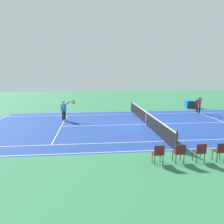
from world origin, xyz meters
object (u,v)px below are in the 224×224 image
Objects in this scene: tennis_player_far at (199,104)px; spectator_chair_5 at (158,153)px; tennis_ball at (140,122)px; spectator_chair_4 at (179,152)px; spectator_chair_2 at (220,150)px; equipment_cart_tarped at (191,104)px; tennis_net at (146,118)px; tennis_player_near at (64,110)px; spectator_chair_3 at (200,151)px.

spectator_chair_5 is at bearing 55.28° from tennis_player_far.
tennis_ball is 0.08× the size of spectator_chair_4.
spectator_chair_2 reaches higher than tennis_ball.
spectator_chair_2 is at bearing 68.61° from equipment_cart_tarped.
tennis_net is 9.84m from equipment_cart_tarped.
tennis_player_near is 1.93× the size of spectator_chair_3.
spectator_chair_3 is at bearing 62.51° from tennis_player_far.
spectator_chair_2 is 1.00× the size of spectator_chair_4.
tennis_player_near is 11.39m from spectator_chair_3.
tennis_net is 7.13m from spectator_chair_4.
spectator_chair_5 is (7.52, 10.85, -0.41)m from tennis_player_far.
tennis_net is 13.30× the size of spectator_chair_5.
equipment_cart_tarped is at bearing -139.37° from tennis_ball.
tennis_player_far is (-6.16, -3.74, 0.44)m from tennis_net.
tennis_player_far is at bearing -121.24° from spectator_chair_4.
spectator_chair_2 is 2.81m from spectator_chair_5.
spectator_chair_2 and spectator_chair_3 have the same top height.
spectator_chair_2 is at bearing 130.86° from tennis_player_near.
tennis_net reaches higher than spectator_chair_5.
tennis_net is at bearing -93.44° from spectator_chair_4.
spectator_chair_2 and spectator_chair_5 have the same top height.
tennis_ball is at bearing -64.79° from tennis_net.
tennis_net is 0.91m from tennis_ball.
equipment_cart_tarped is (-6.45, -14.08, -0.08)m from spectator_chair_3.
spectator_chair_3 and spectator_chair_4 have the same top height.
spectator_chair_4 is (6.58, 10.85, -0.41)m from tennis_player_far.
spectator_chair_3 and spectator_chair_5 have the same top height.
spectator_chair_4 is (1.87, 0.00, 0.00)m from spectator_chair_2.
spectator_chair_4 is (0.94, 0.00, 0.00)m from spectator_chair_3.
spectator_chair_2 is (-1.44, 7.11, 0.03)m from tennis_net.
tennis_net reaches higher than spectator_chair_3.
tennis_player_near is at bearing -49.14° from spectator_chair_2.
spectator_chair_3 is at bearing 0.00° from spectator_chair_2.
spectator_chair_5 is at bearing 82.49° from tennis_ball.
spectator_chair_3 reaches higher than tennis_ball.
tennis_net is 6.89× the size of tennis_player_near.
spectator_chair_3 is (5.65, 10.85, -0.41)m from tennis_player_far.
tennis_player_far is at bearing -117.49° from spectator_chair_3.
spectator_chair_2 is at bearing 101.48° from tennis_net.
tennis_net is at bearing -78.52° from spectator_chair_2.
tennis_net reaches higher than tennis_ball.
spectator_chair_4 is (0.43, 7.11, 0.03)m from tennis_net.
spectator_chair_3 is 1.00× the size of spectator_chair_4.
tennis_player_far is (-12.54, -1.80, 0.00)m from tennis_player_near.
tennis_net is 7.26m from spectator_chair_2.
spectator_chair_3 is at bearing 127.29° from tennis_player_near.
tennis_player_far reaches higher than spectator_chair_4.
spectator_chair_5 is (2.81, 0.00, 0.00)m from spectator_chair_2.
spectator_chair_4 reaches higher than equipment_cart_tarped.
tennis_net is at bearing 115.21° from tennis_ball.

